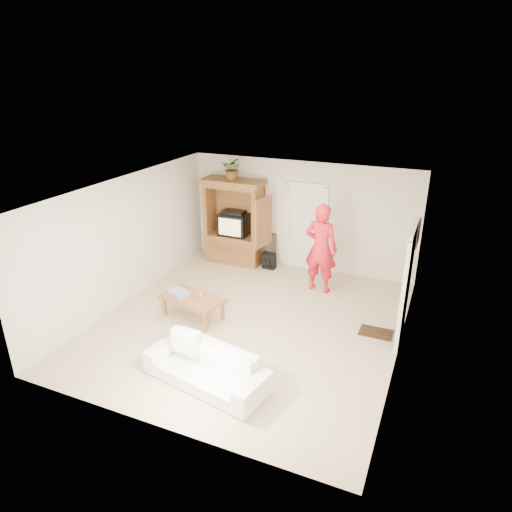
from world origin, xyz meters
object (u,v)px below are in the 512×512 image
(armoire, at_px, (235,227))
(sofa, at_px, (206,367))
(coffee_table, at_px, (193,300))
(man, at_px, (321,248))

(armoire, height_order, sofa, armoire)
(armoire, height_order, coffee_table, armoire)
(coffee_table, bearing_deg, armoire, 110.80)
(sofa, height_order, coffee_table, sofa)
(armoire, relative_size, coffee_table, 1.60)
(man, relative_size, coffee_table, 1.50)
(armoire, xyz_separation_m, man, (2.40, -0.75, 0.08))
(armoire, height_order, man, armoire)
(man, bearing_deg, coffee_table, 54.18)
(man, height_order, coffee_table, man)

